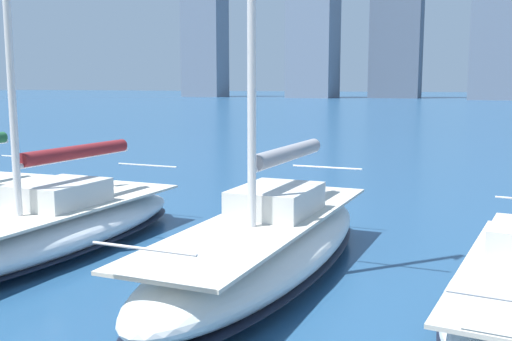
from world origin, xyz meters
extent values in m
cube|color=slate|center=(2.51, -154.01, 14.05)|extent=(10.43, 8.87, 28.11)
cube|color=slate|center=(27.72, -163.77, 23.17)|extent=(13.46, 6.97, 46.33)
cube|color=slate|center=(49.43, -157.92, 19.83)|extent=(12.45, 11.38, 39.67)
cube|color=slate|center=(83.91, -158.55, 21.82)|extent=(12.08, 8.41, 43.63)
ellipsoid|color=white|center=(0.32, -7.22, 0.56)|extent=(2.55, 9.25, 1.12)
ellipsoid|color=black|center=(0.32, -7.22, 0.25)|extent=(2.56, 9.30, 0.10)
cube|color=beige|center=(0.32, -7.22, 1.15)|extent=(2.09, 8.14, 0.06)
cube|color=silver|center=(0.33, -7.77, 1.45)|extent=(1.50, 2.04, 0.55)
cylinder|color=silver|center=(0.33, -8.46, 2.23)|extent=(0.15, 3.88, 0.12)
cylinder|color=gray|center=(0.33, -8.46, 2.35)|extent=(0.35, 3.57, 0.32)
cylinder|color=silver|center=(0.28, -2.97, 1.67)|extent=(1.60, 0.05, 0.04)
cylinder|color=silver|center=(0.36, -11.37, 1.67)|extent=(1.85, 0.06, 0.04)
ellipsoid|color=silver|center=(5.52, -6.68, 0.48)|extent=(2.62, 9.17, 0.96)
ellipsoid|color=black|center=(5.52, -6.68, 0.22)|extent=(2.63, 9.22, 0.10)
cube|color=beige|center=(5.52, -6.68, 0.99)|extent=(2.15, 8.07, 0.06)
cube|color=silver|center=(5.52, -7.23, 1.30)|extent=(1.57, 2.02, 0.55)
cylinder|color=silver|center=(5.52, -7.92, 2.07)|extent=(0.13, 3.85, 0.12)
cylinder|color=maroon|center=(5.52, -7.92, 2.19)|extent=(0.33, 3.54, 0.32)
cylinder|color=silver|center=(5.51, -10.81, 1.51)|extent=(1.95, 0.04, 0.04)
cylinder|color=silver|center=(9.53, -10.35, 1.60)|extent=(1.95, 0.16, 0.04)
camera|label=1|loc=(-4.13, 3.39, 3.80)|focal=42.00mm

